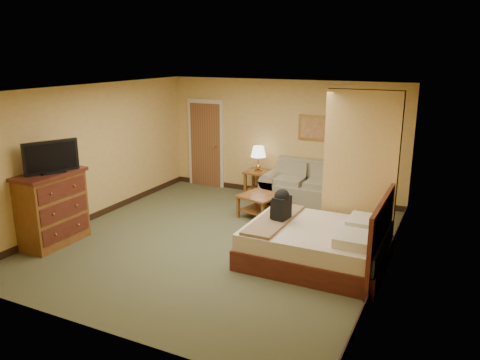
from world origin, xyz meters
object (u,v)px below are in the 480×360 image
Objects in this scene: dresser at (52,208)px; loveseat at (306,191)px; coffee_table at (260,201)px; bed at (320,244)px.

loveseat is at bearing 50.56° from dresser.
loveseat is 2.14× the size of coffee_table.
dresser reaches higher than bed.
dresser is 4.47m from bed.
dresser reaches higher than loveseat.
coffee_table is at bearing 46.33° from dresser.
coffee_table is (-0.58, -1.14, 0.02)m from loveseat.
bed is (4.29, 1.21, -0.32)m from dresser.
dresser is at bearing -164.26° from bed.
dresser reaches higher than coffee_table.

